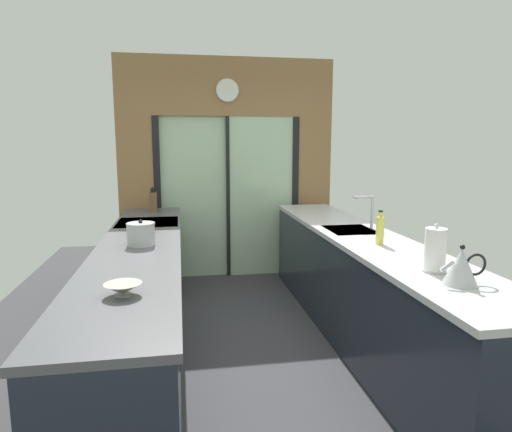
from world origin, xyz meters
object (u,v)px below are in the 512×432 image
(mixing_bowl_far, at_px, (146,227))
(soap_bottle, at_px, (380,230))
(paper_towel_roll, at_px, (435,250))
(stock_pot, at_px, (141,234))
(mixing_bowl_near, at_px, (123,289))
(kettle, at_px, (461,267))
(knife_block, at_px, (153,202))
(oven_range, at_px, (150,268))

(mixing_bowl_far, xyz_separation_m, soap_bottle, (1.78, -0.81, 0.08))
(paper_towel_roll, bearing_deg, soap_bottle, 90.00)
(stock_pot, bearing_deg, soap_bottle, -8.71)
(mixing_bowl_near, relative_size, stock_pot, 0.91)
(mixing_bowl_far, height_order, soap_bottle, soap_bottle)
(mixing_bowl_far, bearing_deg, kettle, -45.40)
(knife_block, bearing_deg, paper_towel_roll, -56.71)
(soap_bottle, bearing_deg, mixing_bowl_far, 155.54)
(mixing_bowl_near, bearing_deg, oven_range, 90.49)
(mixing_bowl_far, height_order, stock_pot, stock_pot)
(mixing_bowl_far, distance_m, kettle, 2.54)
(oven_range, distance_m, kettle, 2.97)
(mixing_bowl_near, height_order, soap_bottle, soap_bottle)
(mixing_bowl_near, distance_m, knife_block, 2.84)
(knife_block, distance_m, paper_towel_roll, 3.24)
(mixing_bowl_near, relative_size, kettle, 0.70)
(mixing_bowl_near, relative_size, soap_bottle, 0.73)
(knife_block, bearing_deg, soap_bottle, -47.86)
(mixing_bowl_near, relative_size, mixing_bowl_far, 1.22)
(mixing_bowl_far, relative_size, knife_block, 0.57)
(oven_range, bearing_deg, kettle, -51.80)
(mixing_bowl_near, xyz_separation_m, mixing_bowl_far, (-0.00, 1.68, 0.00))
(mixing_bowl_near, distance_m, paper_towel_roll, 1.79)
(oven_range, relative_size, mixing_bowl_near, 4.83)
(mixing_bowl_far, relative_size, paper_towel_roll, 0.53)
(mixing_bowl_near, xyz_separation_m, kettle, (1.78, -0.13, 0.06))
(kettle, distance_m, paper_towel_roll, 0.26)
(stock_pot, bearing_deg, mixing_bowl_far, 90.00)
(mixing_bowl_far, bearing_deg, oven_range, 92.19)
(oven_range, bearing_deg, mixing_bowl_near, -89.51)
(mixing_bowl_far, bearing_deg, knife_block, 90.00)
(knife_block, distance_m, kettle, 3.46)
(knife_block, height_order, soap_bottle, knife_block)
(mixing_bowl_near, distance_m, mixing_bowl_far, 1.68)
(oven_range, xyz_separation_m, knife_block, (0.02, 0.68, 0.57))
(kettle, relative_size, paper_towel_roll, 0.93)
(mixing_bowl_far, xyz_separation_m, stock_pot, (-0.00, -0.54, 0.05))
(soap_bottle, relative_size, paper_towel_roll, 0.89)
(oven_range, relative_size, mixing_bowl_far, 5.91)
(stock_pot, xyz_separation_m, kettle, (1.78, -1.27, 0.01))
(oven_range, bearing_deg, stock_pot, -88.96)
(kettle, bearing_deg, stock_pot, 144.52)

